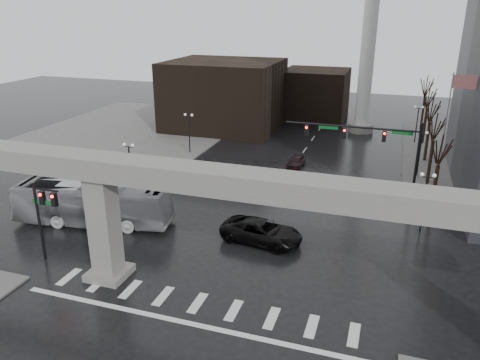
{
  "coord_description": "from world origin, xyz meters",
  "views": [
    {
      "loc": [
        10.33,
        -23.64,
        17.45
      ],
      "look_at": [
        -0.64,
        9.36,
        4.5
      ],
      "focal_mm": 35.0,
      "sensor_mm": 36.0,
      "label": 1
    }
  ],
  "objects": [
    {
      "name": "building_far_mid",
      "position": [
        -2.0,
        52.0,
        4.0
      ],
      "size": [
        10.0,
        10.0,
        8.0
      ],
      "primitive_type": "cube",
      "color": "black",
      "rests_on": "ground"
    },
    {
      "name": "lamp_right_0",
      "position": [
        13.5,
        14.0,
        3.47
      ],
      "size": [
        1.22,
        0.32,
        5.11
      ],
      "color": "black",
      "rests_on": "ground"
    },
    {
      "name": "far_car",
      "position": [
        0.32,
        27.09,
        0.64
      ],
      "size": [
        1.83,
        3.89,
        1.28
      ],
      "primitive_type": "imported",
      "rotation": [
        0.0,
        0.0,
        -0.09
      ],
      "color": "black",
      "rests_on": "ground"
    },
    {
      "name": "lamp_right_1",
      "position": [
        13.5,
        28.0,
        3.47
      ],
      "size": [
        1.22,
        0.32,
        5.11
      ],
      "color": "black",
      "rests_on": "ground"
    },
    {
      "name": "smokestack",
      "position": [
        6.0,
        46.0,
        13.35
      ],
      "size": [
        3.6,
        3.6,
        30.0
      ],
      "color": "silver",
      "rests_on": "ground"
    },
    {
      "name": "lamp_left_0",
      "position": [
        -13.5,
        14.0,
        3.47
      ],
      "size": [
        1.22,
        0.32,
        5.11
      ],
      "color": "black",
      "rests_on": "ground"
    },
    {
      "name": "tree_right_0",
      "position": [
        14.53,
        18.02,
        2.79
      ],
      "size": [
        1.09,
        1.58,
        7.5
      ],
      "color": "black",
      "rests_on": "ground"
    },
    {
      "name": "signal_mast_arm",
      "position": [
        8.99,
        18.8,
        5.83
      ],
      "size": [
        12.12,
        0.43,
        8.0
      ],
      "color": "black",
      "rests_on": "ground"
    },
    {
      "name": "sidewalk_nw",
      "position": [
        -26.0,
        36.0,
        0.07
      ],
      "size": [
        28.0,
        36.0,
        0.15
      ],
      "primitive_type": "cube",
      "color": "#63605E",
      "rests_on": "ground"
    },
    {
      "name": "lamp_right_2",
      "position": [
        13.5,
        42.0,
        3.47
      ],
      "size": [
        1.22,
        0.32,
        5.11
      ],
      "color": "black",
      "rests_on": "ground"
    },
    {
      "name": "city_bus",
      "position": [
        -12.95,
        6.85,
        1.86
      ],
      "size": [
        13.73,
        5.39,
        3.73
      ],
      "primitive_type": "imported",
      "rotation": [
        0.0,
        0.0,
        1.74
      ],
      "color": "#B3B3B8",
      "rests_on": "ground"
    },
    {
      "name": "flagpole_assembly",
      "position": [
        15.29,
        22.0,
        7.53
      ],
      "size": [
        2.06,
        0.12,
        12.0
      ],
      "color": "silver",
      "rests_on": "ground"
    },
    {
      "name": "building_far_left",
      "position": [
        -14.0,
        42.0,
        5.0
      ],
      "size": [
        16.0,
        14.0,
        10.0
      ],
      "primitive_type": "cube",
      "color": "black",
      "rests_on": "ground"
    },
    {
      "name": "ground",
      "position": [
        0.0,
        0.0,
        0.0
      ],
      "size": [
        160.0,
        160.0,
        0.0
      ],
      "primitive_type": "plane",
      "color": "black",
      "rests_on": "ground"
    },
    {
      "name": "pickup_truck",
      "position": [
        1.57,
        8.08,
        0.89
      ],
      "size": [
        6.76,
        3.79,
        1.78
      ],
      "primitive_type": "imported",
      "rotation": [
        0.0,
        0.0,
        1.44
      ],
      "color": "black",
      "rests_on": "ground"
    },
    {
      "name": "tree_right_1",
      "position": [
        14.53,
        26.02,
        2.85
      ],
      "size": [
        1.09,
        1.61,
        7.67
      ],
      "color": "black",
      "rests_on": "ground"
    },
    {
      "name": "lamp_left_1",
      "position": [
        -13.5,
        28.0,
        3.47
      ],
      "size": [
        1.22,
        0.32,
        5.11
      ],
      "color": "black",
      "rests_on": "ground"
    },
    {
      "name": "tree_right_3",
      "position": [
        14.53,
        42.02,
        2.98
      ],
      "size": [
        1.11,
        1.66,
        8.02
      ],
      "color": "black",
      "rests_on": "ground"
    },
    {
      "name": "tree_right_2",
      "position": [
        14.53,
        34.02,
        2.91
      ],
      "size": [
        1.1,
        1.63,
        7.85
      ],
      "color": "black",
      "rests_on": "ground"
    },
    {
      "name": "lamp_left_2",
      "position": [
        -13.5,
        42.0,
        3.47
      ],
      "size": [
        1.22,
        0.32,
        5.11
      ],
      "color": "black",
      "rests_on": "ground"
    },
    {
      "name": "tree_right_4",
      "position": [
        14.53,
        50.02,
        3.04
      ],
      "size": [
        1.12,
        1.69,
        8.19
      ],
      "color": "black",
      "rests_on": "ground"
    },
    {
      "name": "signal_left_pole",
      "position": [
        -12.25,
        0.5,
        4.07
      ],
      "size": [
        2.3,
        0.3,
        6.0
      ],
      "color": "black",
      "rests_on": "ground"
    },
    {
      "name": "elevated_guideway",
      "position": [
        1.26,
        0.0,
        6.88
      ],
      "size": [
        48.0,
        2.6,
        8.7
      ],
      "color": "gray",
      "rests_on": "ground"
    }
  ]
}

